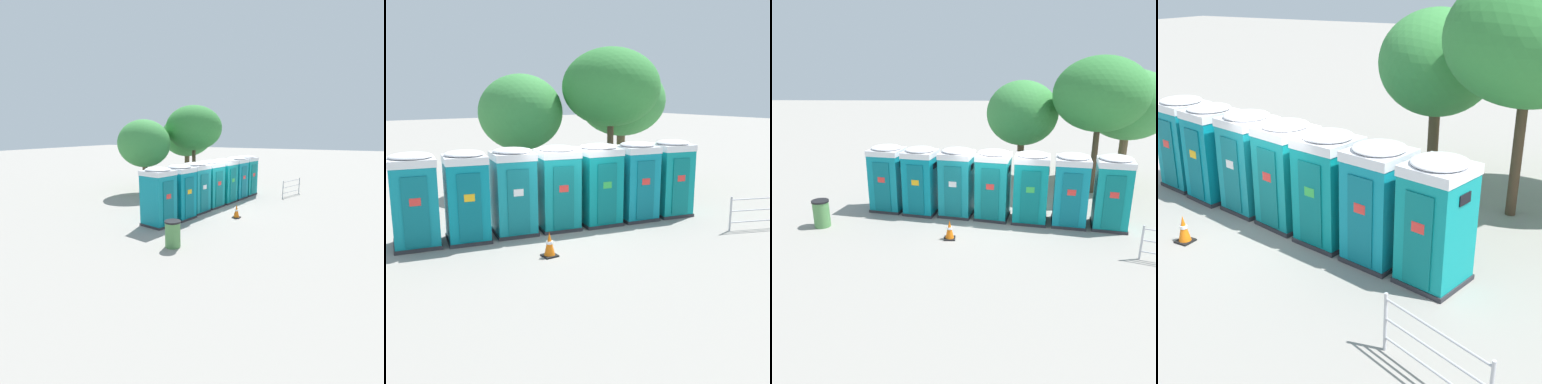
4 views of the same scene
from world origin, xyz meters
TOP-DOWN VIEW (x-y plane):
  - ground_plane at (0.00, 0.00)m, footprint 120.00×120.00m
  - portapotty_0 at (-3.95, 1.04)m, footprint 1.43×1.42m
  - portapotty_1 at (-2.63, 0.71)m, footprint 1.39×1.42m
  - portapotty_2 at (-1.28, 0.56)m, footprint 1.41×1.42m
  - portapotty_3 at (0.06, 0.29)m, footprint 1.42×1.44m
  - portapotty_4 at (1.38, -0.02)m, footprint 1.41×1.40m
  - portapotty_5 at (2.72, -0.27)m, footprint 1.38×1.40m
  - portapotty_6 at (4.05, -0.51)m, footprint 1.40×1.42m
  - street_tree_0 at (6.35, 4.91)m, footprint 3.92×3.92m
  - street_tree_1 at (4.58, 3.46)m, footprint 3.93×3.93m
  - street_tree_2 at (1.63, 5.62)m, footprint 3.42×3.42m
  - trash_can at (-5.92, -0.77)m, footprint 0.58×0.58m
  - traffic_cone at (-1.41, -1.67)m, footprint 0.36×0.36m

SIDE VIEW (x-z plane):
  - ground_plane at x=0.00m, z-range 0.00..0.00m
  - traffic_cone at x=-1.41m, z-range -0.01..0.63m
  - trash_can at x=-5.92m, z-range 0.00..0.96m
  - portapotty_4 at x=1.38m, z-range 0.01..2.55m
  - portapotty_0 at x=-3.95m, z-range 0.01..2.55m
  - portapotty_2 at x=-1.28m, z-range 0.01..2.55m
  - portapotty_3 at x=0.06m, z-range 0.01..2.55m
  - portapotty_5 at x=2.72m, z-range 0.01..2.55m
  - portapotty_6 at x=4.05m, z-range 0.01..2.55m
  - portapotty_1 at x=-2.63m, z-range 0.01..2.55m
  - street_tree_2 at x=1.63m, z-range 0.85..5.66m
  - street_tree_0 at x=6.35m, z-range 1.05..6.37m
  - street_tree_1 at x=4.58m, z-range 1.35..7.18m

